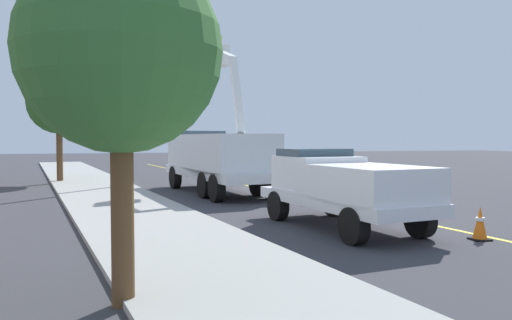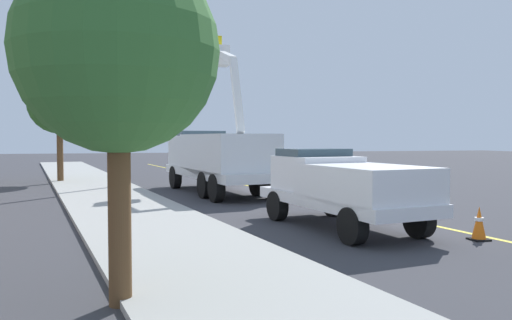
{
  "view_description": "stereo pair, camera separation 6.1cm",
  "coord_description": "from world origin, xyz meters",
  "px_view_note": "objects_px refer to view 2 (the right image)",
  "views": [
    {
      "loc": [
        -22.13,
        6.5,
        2.37
      ],
      "look_at": [
        -0.65,
        0.74,
        1.4
      ],
      "focal_mm": 35.82,
      "sensor_mm": 36.0,
      "label": 1
    },
    {
      "loc": [
        -22.15,
        6.44,
        2.37
      ],
      "look_at": [
        -0.65,
        0.74,
        1.4
      ],
      "focal_mm": 35.82,
      "sensor_mm": 36.0,
      "label": 2
    }
  ],
  "objects_px": {
    "traffic_cone_mid_front": "(304,192)",
    "traffic_cone_mid_rear": "(219,177)",
    "passing_minivan": "(245,160)",
    "traffic_cone_leading": "(479,224)",
    "utility_bucket_truck": "(218,155)",
    "traffic_signal_mast": "(126,61)",
    "service_pickup_truck": "(342,186)"
  },
  "relations": [
    {
      "from": "traffic_cone_mid_front",
      "to": "traffic_cone_mid_rear",
      "type": "height_order",
      "value": "traffic_cone_mid_rear"
    },
    {
      "from": "passing_minivan",
      "to": "traffic_cone_leading",
      "type": "bearing_deg",
      "value": -178.69
    },
    {
      "from": "utility_bucket_truck",
      "to": "passing_minivan",
      "type": "relative_size",
      "value": 1.68
    },
    {
      "from": "traffic_cone_leading",
      "to": "traffic_cone_mid_front",
      "type": "height_order",
      "value": "traffic_cone_leading"
    },
    {
      "from": "passing_minivan",
      "to": "traffic_cone_mid_front",
      "type": "bearing_deg",
      "value": 176.01
    },
    {
      "from": "traffic_cone_mid_front",
      "to": "traffic_cone_leading",
      "type": "bearing_deg",
      "value": -169.93
    },
    {
      "from": "traffic_cone_mid_rear",
      "to": "traffic_cone_mid_front",
      "type": "bearing_deg",
      "value": -168.74
    },
    {
      "from": "utility_bucket_truck",
      "to": "traffic_signal_mast",
      "type": "bearing_deg",
      "value": 75.09
    },
    {
      "from": "utility_bucket_truck",
      "to": "service_pickup_truck",
      "type": "distance_m",
      "value": 9.53
    },
    {
      "from": "utility_bucket_truck",
      "to": "traffic_signal_mast",
      "type": "height_order",
      "value": "traffic_signal_mast"
    },
    {
      "from": "traffic_cone_leading",
      "to": "traffic_signal_mast",
      "type": "xyz_separation_m",
      "value": [
        12.6,
        7.72,
        5.23
      ]
    },
    {
      "from": "utility_bucket_truck",
      "to": "passing_minivan",
      "type": "xyz_separation_m",
      "value": [
        9.34,
        -3.49,
        -0.64
      ]
    },
    {
      "from": "service_pickup_truck",
      "to": "passing_minivan",
      "type": "distance_m",
      "value": 18.83
    },
    {
      "from": "passing_minivan",
      "to": "traffic_cone_leading",
      "type": "xyz_separation_m",
      "value": [
        -20.94,
        -0.48,
        -0.58
      ]
    },
    {
      "from": "service_pickup_truck",
      "to": "traffic_cone_leading",
      "type": "distance_m",
      "value": 3.36
    },
    {
      "from": "service_pickup_truck",
      "to": "traffic_cone_mid_rear",
      "type": "relative_size",
      "value": 8.35
    },
    {
      "from": "utility_bucket_truck",
      "to": "traffic_cone_leading",
      "type": "xyz_separation_m",
      "value": [
        -11.6,
        -3.97,
        -1.23
      ]
    },
    {
      "from": "service_pickup_truck",
      "to": "passing_minivan",
      "type": "relative_size",
      "value": 1.16
    },
    {
      "from": "passing_minivan",
      "to": "traffic_cone_mid_rear",
      "type": "relative_size",
      "value": 7.18
    },
    {
      "from": "traffic_cone_mid_rear",
      "to": "passing_minivan",
      "type": "bearing_deg",
      "value": -28.47
    },
    {
      "from": "traffic_cone_mid_rear",
      "to": "traffic_signal_mast",
      "type": "distance_m",
      "value": 7.91
    },
    {
      "from": "passing_minivan",
      "to": "traffic_cone_mid_rear",
      "type": "height_order",
      "value": "passing_minivan"
    },
    {
      "from": "traffic_cone_mid_rear",
      "to": "traffic_signal_mast",
      "type": "height_order",
      "value": "traffic_signal_mast"
    },
    {
      "from": "service_pickup_truck",
      "to": "traffic_signal_mast",
      "type": "relative_size",
      "value": 0.7
    },
    {
      "from": "passing_minivan",
      "to": "traffic_cone_mid_front",
      "type": "xyz_separation_m",
      "value": [
        -13.1,
        0.91,
        -0.63
      ]
    },
    {
      "from": "utility_bucket_truck",
      "to": "passing_minivan",
      "type": "distance_m",
      "value": 9.99
    },
    {
      "from": "traffic_cone_mid_front",
      "to": "utility_bucket_truck",
      "type": "bearing_deg",
      "value": 34.39
    },
    {
      "from": "passing_minivan",
      "to": "traffic_signal_mast",
      "type": "bearing_deg",
      "value": 139.02
    },
    {
      "from": "traffic_cone_mid_rear",
      "to": "service_pickup_truck",
      "type": "bearing_deg",
      "value": -177.41
    },
    {
      "from": "passing_minivan",
      "to": "traffic_cone_mid_rear",
      "type": "bearing_deg",
      "value": 151.53
    },
    {
      "from": "service_pickup_truck",
      "to": "traffic_cone_leading",
      "type": "height_order",
      "value": "service_pickup_truck"
    },
    {
      "from": "traffic_signal_mast",
      "to": "traffic_cone_mid_front",
      "type": "bearing_deg",
      "value": -126.96
    }
  ]
}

